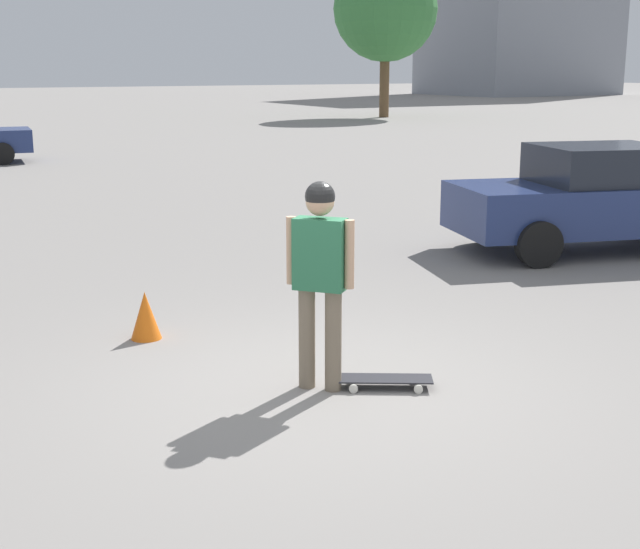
% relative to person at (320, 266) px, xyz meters
% --- Properties ---
extents(ground_plane, '(220.00, 220.00, 0.00)m').
position_rel_person_xyz_m(ground_plane, '(0.00, 0.00, -1.06)').
color(ground_plane, gray).
extents(person, '(0.43, 0.45, 1.76)m').
position_rel_person_xyz_m(person, '(0.00, 0.00, 0.00)').
color(person, '#7A6B56').
rests_on(person, ground_plane).
extents(skateboard, '(0.81, 0.61, 0.09)m').
position_rel_person_xyz_m(skateboard, '(0.49, -0.25, -0.99)').
color(skateboard, '#232328').
rests_on(skateboard, ground_plane).
extents(car_parked_near, '(4.39, 2.77, 1.55)m').
position_rel_person_xyz_m(car_parked_near, '(6.30, 3.12, -0.28)').
color(car_parked_near, navy).
rests_on(car_parked_near, ground_plane).
extents(tree_distant, '(5.40, 5.40, 8.24)m').
position_rel_person_xyz_m(tree_distant, '(22.62, 34.06, 4.46)').
color(tree_distant, brown).
rests_on(tree_distant, ground_plane).
extents(traffic_cone, '(0.31, 0.31, 0.48)m').
position_rel_person_xyz_m(traffic_cone, '(-0.84, 2.08, -0.82)').
color(traffic_cone, orange).
rests_on(traffic_cone, ground_plane).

